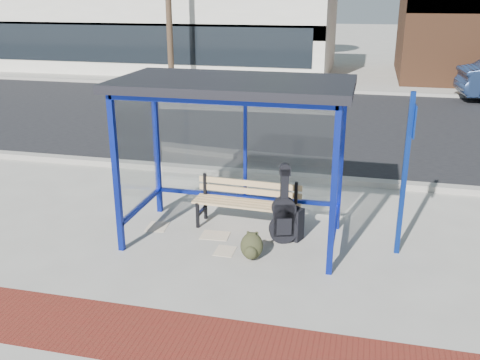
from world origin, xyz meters
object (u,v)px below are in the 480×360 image
(bench, at_px, (247,201))
(backpack, at_px, (252,247))
(suitcase, at_px, (292,223))
(guitar_bag, at_px, (284,216))

(bench, bearing_deg, backpack, -70.99)
(suitcase, bearing_deg, backpack, -98.67)
(suitcase, distance_m, backpack, 0.90)
(guitar_bag, bearing_deg, suitcase, 37.15)
(bench, height_order, suitcase, bench)
(bench, bearing_deg, guitar_bag, -29.83)
(suitcase, bearing_deg, guitar_bag, -103.51)
(bench, relative_size, backpack, 4.45)
(backpack, bearing_deg, suitcase, 53.87)
(suitcase, xyz_separation_m, backpack, (-0.46, -0.77, -0.07))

